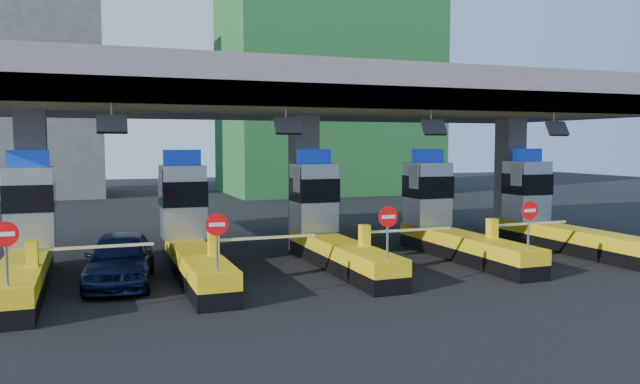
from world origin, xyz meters
name	(u,v)px	position (x,y,z in m)	size (l,w,h in m)	color
ground	(330,264)	(0.00, 0.00, 0.00)	(120.00, 120.00, 0.00)	black
toll_canopy	(305,99)	(0.00, 2.87, 6.13)	(28.00, 12.09, 7.00)	slate
toll_lane_far_left	(27,240)	(-10.00, 0.28, 1.40)	(4.43, 8.00, 4.16)	black
toll_lane_left	(190,232)	(-5.00, 0.28, 1.40)	(4.43, 8.00, 4.16)	black
toll_lane_center	(328,225)	(0.00, 0.28, 1.40)	(4.43, 8.00, 4.16)	black
toll_lane_right	(447,220)	(5.00, 0.28, 1.40)	(4.43, 8.00, 4.16)	black
toll_lane_far_right	(550,215)	(10.00, 0.28, 1.40)	(4.43, 8.00, 4.16)	black
bg_building_scaffold	(327,36)	(12.00, 32.00, 14.00)	(18.00, 12.00, 28.00)	#1E5926
bg_building_concrete	(11,87)	(-14.00, 36.00, 9.00)	(14.00, 10.00, 18.00)	#4C4C49
van	(120,258)	(-7.29, -0.76, 0.82)	(1.94, 4.81, 1.64)	black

